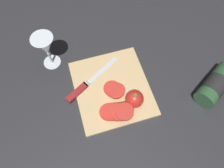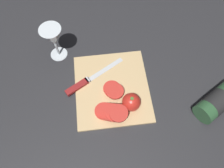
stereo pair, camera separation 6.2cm
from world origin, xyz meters
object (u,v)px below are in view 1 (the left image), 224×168
object	(u,v)px
wine_bottle	(217,83)
tomato_slice_stack_near	(114,90)
tomato_slice_stack_far	(116,112)
knife	(82,88)
wine_glass	(45,47)
whole_tomato	(134,99)

from	to	relation	value
wine_bottle	tomato_slice_stack_near	size ratio (longest dim) A/B	3.27
tomato_slice_stack_far	knife	bearing A→B (deg)	34.79
wine_glass	whole_tomato	size ratio (longest dim) A/B	2.28
whole_tomato	tomato_slice_stack_near	distance (m)	0.09
wine_glass	knife	world-z (taller)	wine_glass
whole_tomato	knife	bearing A→B (deg)	57.56
tomato_slice_stack_near	wine_bottle	bearing A→B (deg)	-103.41
wine_glass	tomato_slice_stack_far	xyz separation A→B (m)	(-0.30, -0.18, -0.07)
wine_glass	knife	xyz separation A→B (m)	(-0.16, -0.09, -0.09)
whole_tomato	tomato_slice_stack_near	bearing A→B (deg)	41.36
knife	tomato_slice_stack_far	xyz separation A→B (m)	(-0.14, -0.09, 0.02)
knife	tomato_slice_stack_far	distance (m)	0.17
wine_bottle	wine_glass	distance (m)	0.66
wine_glass	knife	distance (m)	0.21
whole_tomato	tomato_slice_stack_far	distance (m)	0.08
knife	wine_glass	bearing A→B (deg)	89.72
knife	tomato_slice_stack_near	size ratio (longest dim) A/B	2.78
wine_bottle	knife	size ratio (longest dim) A/B	1.17
wine_glass	tomato_slice_stack_near	world-z (taller)	wine_glass
wine_bottle	tomato_slice_stack_far	size ratio (longest dim) A/B	2.52
wine_glass	knife	bearing A→B (deg)	-150.42
wine_glass	knife	size ratio (longest dim) A/B	0.65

